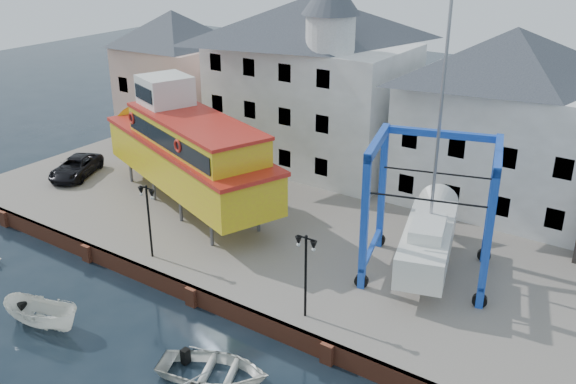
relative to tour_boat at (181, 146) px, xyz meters
The scene contains 13 objects.
ground 12.02m from the tour_boat, 44.83° to the right, with size 140.00×140.00×0.00m, color black.
hardstanding 9.47m from the tour_boat, 22.26° to the left, with size 44.00×22.00×1.00m, color slate.
quay_wall 11.76m from the tour_boat, 44.44° to the right, with size 44.00×0.47×1.00m.
building_pink 14.47m from the tour_boat, 134.88° to the left, with size 8.00×7.00×10.30m.
building_white_main 11.31m from the tour_boat, 74.36° to the left, with size 14.00×8.30×14.00m.
building_white_right 20.31m from the tour_boat, 33.64° to the left, with size 12.00×8.00×11.20m.
lamp_post_left 7.65m from the tour_boat, 59.79° to the right, with size 1.12×0.32×4.20m.
lamp_post_right 15.34m from the tour_boat, 25.47° to the right, with size 1.12×0.32×4.20m.
tour_boat is the anchor object (origin of this frame).
travel_lift 16.67m from the tour_boat, ahead, with size 7.55×9.36×13.71m.
van 9.84m from the tour_boat, behind, with size 2.27×4.91×1.37m, color black.
motorboat_a 14.44m from the tour_boat, 76.16° to the right, with size 1.57×4.18×1.62m, color white.
motorboat_b 17.49m from the tour_boat, 42.72° to the right, with size 3.45×4.83×1.00m, color white.
Camera 1 is at (19.69, -19.89, 17.98)m, focal length 40.00 mm.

